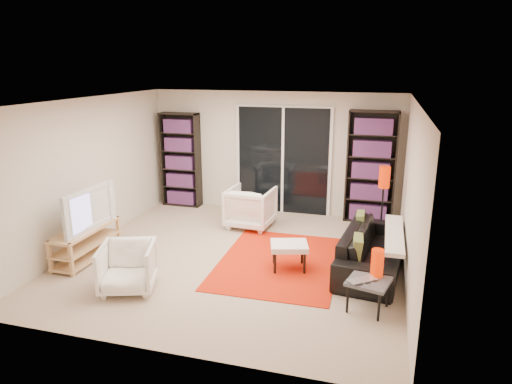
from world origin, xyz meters
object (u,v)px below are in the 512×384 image
(sofa, at_px, (374,249))
(armchair_back, at_px, (251,207))
(floor_lamp, at_px, (384,186))
(armchair_front, at_px, (128,267))
(side_table, at_px, (369,283))
(bookshelf_right, at_px, (371,167))
(ottoman, at_px, (289,247))
(bookshelf_left, at_px, (181,160))
(tv_stand, at_px, (87,242))

(sofa, bearing_deg, armchair_back, 67.73)
(floor_lamp, bearing_deg, armchair_front, -140.52)
(side_table, bearing_deg, armchair_front, -173.96)
(bookshelf_right, bearing_deg, ottoman, -112.20)
(bookshelf_left, distance_m, ottoman, 3.83)
(sofa, xyz_separation_m, side_table, (-0.02, -1.23, 0.05))
(tv_stand, bearing_deg, side_table, -5.41)
(bookshelf_left, bearing_deg, armchair_back, -26.90)
(armchair_back, xyz_separation_m, armchair_front, (-0.88, -2.79, -0.05))
(armchair_front, relative_size, ottoman, 1.13)
(bookshelf_right, distance_m, floor_lamp, 1.10)
(bookshelf_right, relative_size, sofa, 1.02)
(tv_stand, xyz_separation_m, armchair_front, (1.15, -0.73, 0.06))
(ottoman, bearing_deg, side_table, -36.94)
(armchair_front, relative_size, side_table, 1.22)
(bookshelf_right, height_order, sofa, bookshelf_right)
(floor_lamp, bearing_deg, bookshelf_right, 103.04)
(bookshelf_left, relative_size, tv_stand, 1.51)
(bookshelf_left, height_order, armchair_front, bookshelf_left)
(ottoman, distance_m, floor_lamp, 2.02)
(armchair_back, distance_m, floor_lamp, 2.40)
(bookshelf_left, height_order, bookshelf_right, bookshelf_right)
(bookshelf_left, xyz_separation_m, side_table, (3.99, -3.37, -0.62))
(tv_stand, bearing_deg, sofa, 11.08)
(bookshelf_right, distance_m, armchair_front, 4.78)
(ottoman, height_order, side_table, same)
(bookshelf_left, bearing_deg, floor_lamp, -14.62)
(tv_stand, distance_m, side_table, 4.25)
(sofa, xyz_separation_m, floor_lamp, (0.08, 1.07, 0.69))
(tv_stand, xyz_separation_m, side_table, (4.23, -0.40, 0.09))
(bookshelf_right, height_order, armchair_back, bookshelf_right)
(bookshelf_left, distance_m, armchair_back, 2.09)
(tv_stand, xyz_separation_m, floor_lamp, (4.34, 1.90, 0.73))
(armchair_back, bearing_deg, bookshelf_right, -152.09)
(bookshelf_right, bearing_deg, sofa, -85.60)
(armchair_front, bearing_deg, ottoman, 13.20)
(bookshelf_left, bearing_deg, bookshelf_right, -0.00)
(armchair_front, xyz_separation_m, floor_lamp, (3.19, 2.63, 0.67))
(bookshelf_left, relative_size, floor_lamp, 1.49)
(bookshelf_left, relative_size, armchair_back, 2.39)
(tv_stand, relative_size, ottoman, 2.06)
(sofa, distance_m, ottoman, 1.24)
(bookshelf_left, height_order, sofa, bookshelf_left)
(side_table, bearing_deg, bookshelf_left, 139.81)
(bookshelf_left, height_order, tv_stand, bookshelf_left)
(ottoman, bearing_deg, tv_stand, -171.26)
(bookshelf_left, distance_m, floor_lamp, 4.23)
(bookshelf_right, xyz_separation_m, armchair_back, (-2.07, -0.90, -0.68))
(floor_lamp, bearing_deg, bookshelf_left, 165.38)
(ottoman, bearing_deg, sofa, 16.96)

